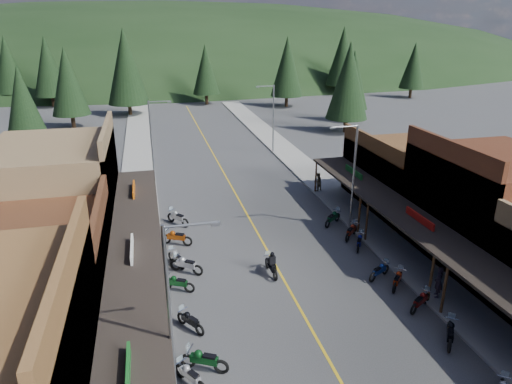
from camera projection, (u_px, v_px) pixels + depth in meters
ground at (294, 297)px, 26.10m from camera, size 220.00×220.00×0.00m
centerline at (230, 184)px, 44.31m from camera, size 0.15×90.00×0.01m
sidewalk_west at (138, 191)px, 42.38m from camera, size 3.40×94.00×0.15m
sidewalk_east at (314, 177)px, 46.19m from camera, size 3.40×94.00×0.15m
shop_west_2 at (33, 273)px, 23.75m from camera, size 10.90×9.00×6.20m
shop_west_3 at (59, 192)px, 32.13m from camera, size 10.90×10.20×8.20m
shop_east_2 at (490, 208)px, 29.43m from camera, size 10.90×9.00×8.20m
shop_east_3 at (408, 176)px, 38.51m from camera, size 10.90×10.20×6.20m
streetlight_0 at (173, 308)px, 17.55m from camera, size 2.16×0.18×8.00m
streetlight_1 at (153, 138)px, 43.04m from camera, size 2.16×0.18×8.00m
streetlight_2 at (352, 172)px, 33.34m from camera, size 2.16×0.18×8.00m
streetlight_3 at (272, 116)px, 53.37m from camera, size 2.16×0.18×8.00m
ridge_hill at (166, 70)px, 149.02m from camera, size 310.00×140.00×60.00m
pine_1 at (48, 66)px, 82.04m from camera, size 5.88×5.88×12.50m
pine_2 at (126, 66)px, 73.92m from camera, size 6.72×6.72×14.00m
pine_3 at (206, 69)px, 84.80m from camera, size 5.04×5.04×11.00m
pine_4 at (287, 66)px, 82.13m from camera, size 5.88×5.88×12.50m
pine_5 at (343, 56)px, 96.30m from camera, size 6.72×6.72×14.00m
pine_6 at (414, 65)px, 92.17m from camera, size 5.04×5.04×11.00m
pine_7 at (8, 64)px, 85.75m from camera, size 5.88×5.88×12.50m
pine_8 at (22, 99)px, 55.60m from camera, size 4.48×4.48×10.00m
pine_9 at (353, 80)px, 70.09m from camera, size 4.93×4.93×10.80m
pine_10 at (68, 81)px, 65.30m from camera, size 5.38×5.38×11.60m
pine_11 at (348, 81)px, 62.56m from camera, size 5.82×5.82×12.40m
bike_west_5 at (190, 375)px, 19.58m from camera, size 1.69×2.06×1.16m
bike_west_6 at (204, 359)px, 20.41m from camera, size 2.34×1.69×1.28m
bike_west_7 at (190, 320)px, 23.18m from camera, size 1.67×2.01×1.14m
bike_west_8 at (178, 282)px, 26.52m from camera, size 2.12×1.57×1.17m
bike_west_9 at (186, 264)px, 28.40m from camera, size 2.28×1.94×1.29m
bike_west_10 at (176, 257)px, 29.39m from camera, size 1.41×2.03×1.11m
bike_west_11 at (176, 237)px, 32.01m from camera, size 2.37×1.70×1.30m
bike_west_12 at (178, 217)px, 35.24m from camera, size 1.98×2.25×1.29m
bike_east_5 at (450, 332)px, 22.23m from camera, size 1.78×2.13×1.20m
bike_east_6 at (421, 300)px, 24.84m from camera, size 2.04×1.57×1.13m
bike_east_7 at (398, 279)px, 26.91m from camera, size 1.84×1.91×1.14m
bike_east_8 at (379, 270)px, 27.88m from camera, size 2.00×1.46×1.10m
bike_east_9 at (360, 241)px, 31.58m from camera, size 1.59×2.01×1.12m
bike_east_10 at (351, 230)px, 33.08m from camera, size 1.98×1.99×1.20m
bike_east_11 at (333, 217)px, 35.26m from camera, size 2.12×1.89×1.22m
rider_on_bike at (271, 265)px, 28.27m from camera, size 0.82×2.20×1.65m
pedestrian_east_a at (438, 282)px, 25.62m from camera, size 0.69×0.81×1.88m
pedestrian_east_b at (318, 182)px, 41.88m from camera, size 0.95×0.74×1.72m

